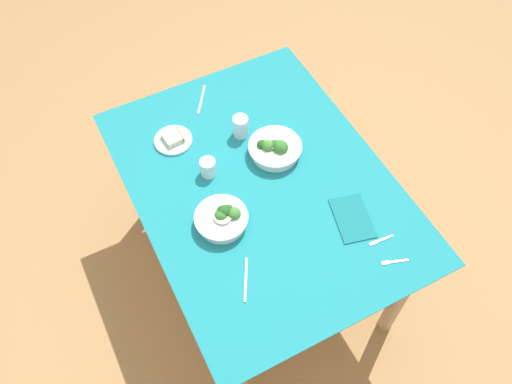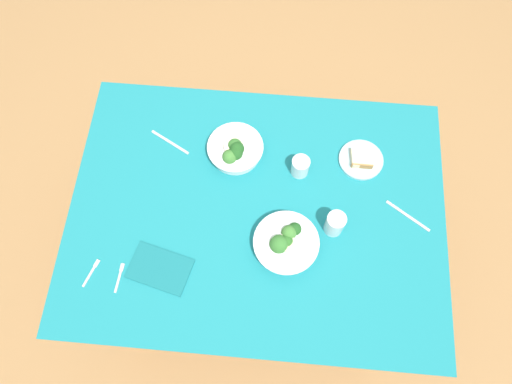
# 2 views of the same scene
# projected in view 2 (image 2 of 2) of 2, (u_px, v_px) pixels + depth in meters

# --- Properties ---
(ground_plane) EXTENTS (6.00, 6.00, 0.00)m
(ground_plane) POSITION_uv_depth(u_px,v_px,m) (257.00, 262.00, 2.47)
(ground_plane) COLOR #9E7547
(dining_table) EXTENTS (1.40, 1.04, 0.76)m
(dining_table) POSITION_uv_depth(u_px,v_px,m) (257.00, 221.00, 1.86)
(dining_table) COLOR #197A84
(dining_table) RESTS_ON ground_plane
(broccoli_bowl_far) EXTENTS (0.22, 0.22, 0.09)m
(broccoli_bowl_far) POSITION_uv_depth(u_px,v_px,m) (235.00, 150.00, 1.82)
(broccoli_bowl_far) COLOR white
(broccoli_bowl_far) RESTS_ON dining_table
(broccoli_bowl_near) EXTENTS (0.23, 0.23, 0.10)m
(broccoli_bowl_near) POSITION_uv_depth(u_px,v_px,m) (286.00, 243.00, 1.68)
(broccoli_bowl_near) COLOR white
(broccoli_bowl_near) RESTS_ON dining_table
(bread_side_plate) EXTENTS (0.17, 0.17, 0.04)m
(bread_side_plate) POSITION_uv_depth(u_px,v_px,m) (361.00, 159.00, 1.83)
(bread_side_plate) COLOR #99C6D1
(bread_side_plate) RESTS_ON dining_table
(water_glass_center) EXTENTS (0.07, 0.07, 0.08)m
(water_glass_center) POSITION_uv_depth(u_px,v_px,m) (300.00, 166.00, 1.79)
(water_glass_center) COLOR silver
(water_glass_center) RESTS_ON dining_table
(water_glass_side) EXTENTS (0.07, 0.07, 0.10)m
(water_glass_side) POSITION_uv_depth(u_px,v_px,m) (335.00, 224.00, 1.69)
(water_glass_side) COLOR silver
(water_glass_side) RESTS_ON dining_table
(fork_by_far_bowl) EXTENTS (0.02, 0.11, 0.00)m
(fork_by_far_bowl) POSITION_uv_depth(u_px,v_px,m) (120.00, 276.00, 1.66)
(fork_by_far_bowl) COLOR #B7B7BC
(fork_by_far_bowl) RESTS_ON dining_table
(fork_by_near_bowl) EXTENTS (0.04, 0.10, 0.00)m
(fork_by_near_bowl) POSITION_uv_depth(u_px,v_px,m) (92.00, 272.00, 1.67)
(fork_by_near_bowl) COLOR #B7B7BC
(fork_by_near_bowl) RESTS_ON dining_table
(table_knife_left) EXTENTS (0.16, 0.11, 0.00)m
(table_knife_left) POSITION_uv_depth(u_px,v_px,m) (408.00, 216.00, 1.75)
(table_knife_left) COLOR #B7B7BC
(table_knife_left) RESTS_ON dining_table
(table_knife_right) EXTENTS (0.16, 0.10, 0.00)m
(table_knife_right) POSITION_uv_depth(u_px,v_px,m) (170.00, 142.00, 1.87)
(table_knife_right) COLOR #B7B7BC
(table_knife_right) RESTS_ON dining_table
(napkin_folded_upper) EXTENTS (0.24, 0.19, 0.01)m
(napkin_folded_upper) POSITION_uv_depth(u_px,v_px,m) (160.00, 268.00, 1.68)
(napkin_folded_upper) COLOR #156870
(napkin_folded_upper) RESTS_ON dining_table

